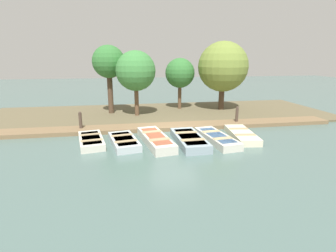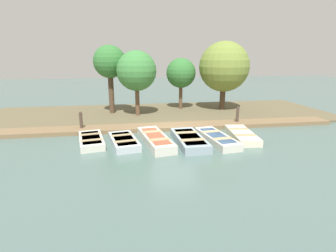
# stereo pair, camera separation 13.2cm
# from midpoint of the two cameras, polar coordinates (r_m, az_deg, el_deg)

# --- Properties ---
(ground_plane) EXTENTS (80.00, 80.00, 0.00)m
(ground_plane) POSITION_cam_midpoint_polar(r_m,az_deg,el_deg) (13.97, 0.93, -1.83)
(ground_plane) COLOR #4C6660
(shore_bank) EXTENTS (8.00, 24.00, 0.12)m
(shore_bank) POSITION_cam_midpoint_polar(r_m,az_deg,el_deg) (18.74, -1.90, 2.67)
(shore_bank) COLOR brown
(shore_bank) RESTS_ON ground_plane
(dock_walkway) EXTENTS (1.35, 19.62, 0.22)m
(dock_walkway) POSITION_cam_midpoint_polar(r_m,az_deg,el_deg) (15.09, 0.08, -0.13)
(dock_walkway) COLOR brown
(dock_walkway) RESTS_ON ground_plane
(rowboat_0) EXTENTS (2.76, 1.51, 0.34)m
(rowboat_0) POSITION_cam_midpoint_polar(r_m,az_deg,el_deg) (12.96, -16.67, -3.03)
(rowboat_0) COLOR beige
(rowboat_0) RESTS_ON ground_plane
(rowboat_1) EXTENTS (2.77, 1.55, 0.35)m
(rowboat_1) POSITION_cam_midpoint_polar(r_m,az_deg,el_deg) (12.46, -9.86, -3.31)
(rowboat_1) COLOR #B2BCC1
(rowboat_1) RESTS_ON ground_plane
(rowboat_2) EXTENTS (3.61, 1.53, 0.42)m
(rowboat_2) POSITION_cam_midpoint_polar(r_m,az_deg,el_deg) (12.45, -3.04, -2.92)
(rowboat_2) COLOR beige
(rowboat_2) RESTS_ON ground_plane
(rowboat_3) EXTENTS (3.21, 1.28, 0.40)m
(rowboat_3) POSITION_cam_midpoint_polar(r_m,az_deg,el_deg) (12.47, 4.36, -2.98)
(rowboat_3) COLOR #8C9EA8
(rowboat_3) RESTS_ON ground_plane
(rowboat_4) EXTENTS (3.34, 1.38, 0.37)m
(rowboat_4) POSITION_cam_midpoint_polar(r_m,az_deg,el_deg) (12.95, 10.24, -2.59)
(rowboat_4) COLOR beige
(rowboat_4) RESTS_ON ground_plane
(rowboat_5) EXTENTS (3.06, 1.42, 0.35)m
(rowboat_5) POSITION_cam_midpoint_polar(r_m,az_deg,el_deg) (13.82, 15.46, -1.82)
(rowboat_5) COLOR beige
(rowboat_5) RESTS_ON ground_plane
(mooring_post_near) EXTENTS (0.17, 0.17, 1.14)m
(mooring_post_near) POSITION_cam_midpoint_polar(r_m,az_deg,el_deg) (15.08, -18.73, 0.89)
(mooring_post_near) COLOR #47382D
(mooring_post_near) RESTS_ON ground_plane
(mooring_post_far) EXTENTS (0.17, 0.17, 1.14)m
(mooring_post_far) POSITION_cam_midpoint_polar(r_m,az_deg,el_deg) (16.29, 14.52, 2.20)
(mooring_post_far) COLOR #47382D
(mooring_post_far) RESTS_ON ground_plane
(park_tree_far_left) EXTENTS (2.22, 2.22, 4.80)m
(park_tree_far_left) POSITION_cam_midpoint_polar(r_m,az_deg,el_deg) (18.80, -13.00, 13.26)
(park_tree_far_left) COLOR #4C3828
(park_tree_far_left) RESTS_ON ground_plane
(park_tree_left) EXTENTS (2.64, 2.64, 4.43)m
(park_tree_left) POSITION_cam_midpoint_polar(r_m,az_deg,el_deg) (17.72, -7.26, 11.77)
(park_tree_left) COLOR brown
(park_tree_left) RESTS_ON ground_plane
(park_tree_center) EXTENTS (2.20, 2.20, 3.94)m
(park_tree_center) POSITION_cam_midpoint_polar(r_m,az_deg,el_deg) (20.02, 2.41, 11.38)
(park_tree_center) COLOR brown
(park_tree_center) RESTS_ON ground_plane
(park_tree_right) EXTENTS (3.66, 3.66, 5.14)m
(park_tree_right) POSITION_cam_midpoint_polar(r_m,az_deg,el_deg) (20.13, 11.69, 12.49)
(park_tree_right) COLOR #4C3828
(park_tree_right) RESTS_ON ground_plane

